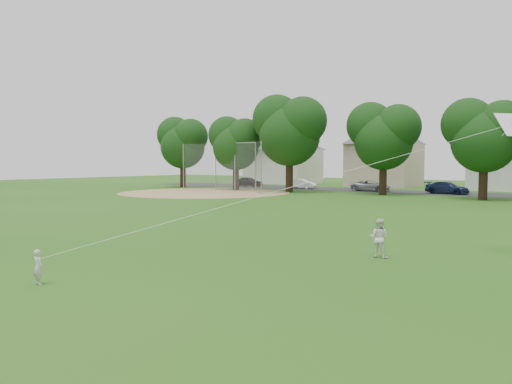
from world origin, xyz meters
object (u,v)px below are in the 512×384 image
Objects in this scene: baseball_backstop at (231,167)px; older_boy at (379,238)px; toddler at (38,267)px; kite at (304,183)px.

older_boy is at bearing -42.89° from baseball_backstop.
older_boy is 38.95m from baseball_backstop.
older_boy is at bearing -120.62° from toddler.
baseball_backstop reaches higher than toddler.
baseball_backstop is (-22.75, 35.53, 2.19)m from toddler.
toddler is 0.08× the size of baseball_backstop.
baseball_backstop is (-27.37, 29.55, 0.05)m from kite.
toddler is 42.25m from baseball_backstop.
older_boy is 3.82m from kite.
kite reaches higher than toddler.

